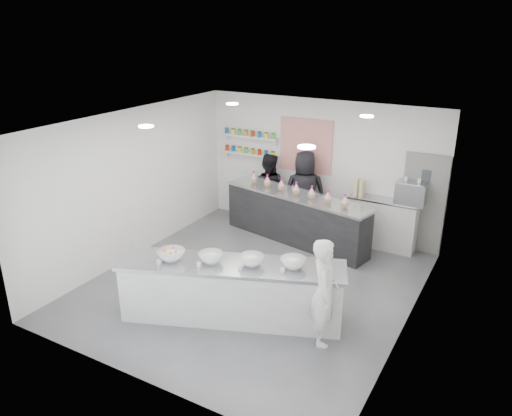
{
  "coord_description": "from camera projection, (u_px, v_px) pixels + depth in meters",
  "views": [
    {
      "loc": [
        4.03,
        -7.02,
        4.58
      ],
      "look_at": [
        -0.17,
        0.4,
        1.35
      ],
      "focal_mm": 35.0,
      "sensor_mm": 36.0,
      "label": 1
    }
  ],
  "objects": [
    {
      "name": "espresso_ledge",
      "position": [
        382.0,
        223.0,
        10.55
      ],
      "size": [
        1.45,
        0.46,
        1.07
      ],
      "primitive_type": "cube",
      "color": "beige",
      "rests_on": "floor"
    },
    {
      "name": "cookie_bags",
      "position": [
        296.0,
        188.0,
        10.57
      ],
      "size": [
        2.54,
        0.69,
        0.29
      ],
      "primitive_type": null,
      "rotation": [
        0.0,
        0.0,
        -0.21
      ],
      "color": "pink",
      "rests_on": "back_bar"
    },
    {
      "name": "downlight_3",
      "position": [
        367.0,
        116.0,
        8.79
      ],
      "size": [
        0.24,
        0.24,
        0.02
      ],
      "primitive_type": "cylinder",
      "color": "white",
      "rests_on": "ceiling"
    },
    {
      "name": "staff_left",
      "position": [
        268.0,
        191.0,
        11.5
      ],
      "size": [
        0.96,
        0.81,
        1.76
      ],
      "primitive_type": "imported",
      "rotation": [
        0.0,
        0.0,
        3.33
      ],
      "color": "black",
      "rests_on": "floor"
    },
    {
      "name": "pattern_panel",
      "position": [
        306.0,
        146.0,
        11.08
      ],
      "size": [
        1.25,
        0.03,
        1.2
      ],
      "primitive_type": "cube",
      "color": "red",
      "rests_on": "back_wall"
    },
    {
      "name": "sneeze_guard",
      "position": [
        287.0,
        192.0,
        10.36
      ],
      "size": [
        3.37,
        0.72,
        0.29
      ],
      "primitive_type": "cube",
      "rotation": [
        0.0,
        0.0,
        -0.21
      ],
      "color": "white",
      "rests_on": "back_bar"
    },
    {
      "name": "label_cards",
      "position": [
        203.0,
        272.0,
        7.52
      ],
      "size": [
        2.01,
        0.04,
        0.07
      ],
      "primitive_type": null,
      "color": "white",
      "rests_on": "prep_counter"
    },
    {
      "name": "back_bar",
      "position": [
        295.0,
        218.0,
        10.82
      ],
      "size": [
        3.54,
        1.34,
        1.08
      ],
      "primitive_type": "cube",
      "rotation": [
        0.0,
        0.0,
        -0.21
      ],
      "color": "black",
      "rests_on": "floor"
    },
    {
      "name": "jar_shelf_upper",
      "position": [
        250.0,
        136.0,
        11.64
      ],
      "size": [
        1.45,
        0.22,
        0.04
      ],
      "primitive_type": "cube",
      "color": "silver",
      "rests_on": "back_wall"
    },
    {
      "name": "floor",
      "position": [
        253.0,
        285.0,
        9.19
      ],
      "size": [
        6.0,
        6.0,
        0.0
      ],
      "primitive_type": "plane",
      "color": "#515156",
      "rests_on": "ground"
    },
    {
      "name": "right_wall",
      "position": [
        414.0,
        241.0,
        7.4
      ],
      "size": [
        0.0,
        6.0,
        6.0
      ],
      "primitive_type": "plane",
      "rotation": [
        1.57,
        0.0,
        -1.57
      ],
      "color": "white",
      "rests_on": "floor"
    },
    {
      "name": "espresso_machine",
      "position": [
        411.0,
        193.0,
        10.04
      ],
      "size": [
        0.59,
        0.41,
        0.45
      ],
      "primitive_type": "cube",
      "color": "#93969E",
      "rests_on": "espresso_ledge"
    },
    {
      "name": "downlight_1",
      "position": [
        307.0,
        147.0,
        6.68
      ],
      "size": [
        0.24,
        0.24,
        0.02
      ],
      "primitive_type": "cylinder",
      "color": "white",
      "rests_on": "ceiling"
    },
    {
      "name": "downlight_0",
      "position": [
        146.0,
        126.0,
        7.97
      ],
      "size": [
        0.24,
        0.24,
        0.02
      ],
      "primitive_type": "cylinder",
      "color": "white",
      "rests_on": "ceiling"
    },
    {
      "name": "preserve_jars",
      "position": [
        249.0,
        142.0,
        11.68
      ],
      "size": [
        1.45,
        0.1,
        0.56
      ],
      "primitive_type": null,
      "color": "red",
      "rests_on": "jar_shelf_lower"
    },
    {
      "name": "staff_right",
      "position": [
        304.0,
        193.0,
        11.05
      ],
      "size": [
        1.11,
        0.94,
        1.93
      ],
      "primitive_type": "imported",
      "rotation": [
        0.0,
        0.0,
        3.55
      ],
      "color": "black",
      "rests_on": "floor"
    },
    {
      "name": "cup_stacks",
      "position": [
        359.0,
        187.0,
        10.55
      ],
      "size": [
        0.24,
        0.24,
        0.35
      ],
      "primitive_type": null,
      "color": "#D1CC88",
      "rests_on": "espresso_ledge"
    },
    {
      "name": "jar_shelf_lower",
      "position": [
        250.0,
        154.0,
        11.79
      ],
      "size": [
        1.45,
        0.22,
        0.04
      ],
      "primitive_type": "cube",
      "color": "silver",
      "rests_on": "back_wall"
    },
    {
      "name": "back_door",
      "position": [
        423.0,
        204.0,
        10.18
      ],
      "size": [
        0.88,
        0.04,
        2.1
      ],
      "primitive_type": "cube",
      "color": "gray",
      "rests_on": "floor"
    },
    {
      "name": "left_wall",
      "position": [
        133.0,
        185.0,
        9.93
      ],
      "size": [
        0.0,
        6.0,
        6.0
      ],
      "primitive_type": "plane",
      "rotation": [
        1.57,
        0.0,
        1.57
      ],
      "color": "white",
      "rests_on": "floor"
    },
    {
      "name": "prep_bowls",
      "position": [
        231.0,
        259.0,
        7.81
      ],
      "size": [
        2.37,
        1.32,
        0.16
      ],
      "primitive_type": null,
      "rotation": [
        0.0,
        0.0,
        0.37
      ],
      "color": "white",
      "rests_on": "prep_counter"
    },
    {
      "name": "prep_counter",
      "position": [
        232.0,
        291.0,
        8.01
      ],
      "size": [
        3.65,
        2.08,
        0.98
      ],
      "primitive_type": "cube",
      "rotation": [
        0.0,
        0.0,
        0.37
      ],
      "color": "beige",
      "rests_on": "floor"
    },
    {
      "name": "downlight_2",
      "position": [
        232.0,
        104.0,
        10.08
      ],
      "size": [
        0.24,
        0.24,
        0.02
      ],
      "primitive_type": "cylinder",
      "color": "white",
      "rests_on": "ceiling"
    },
    {
      "name": "back_wall",
      "position": [
        320.0,
        167.0,
        11.1
      ],
      "size": [
        5.5,
        0.0,
        5.5
      ],
      "primitive_type": "plane",
      "rotation": [
        1.57,
        0.0,
        0.0
      ],
      "color": "white",
      "rests_on": "floor"
    },
    {
      "name": "woman_prep",
      "position": [
        324.0,
        292.0,
        7.3
      ],
      "size": [
        0.62,
        0.72,
        1.68
      ],
      "primitive_type": "imported",
      "rotation": [
        0.0,
        0.0,
        1.99
      ],
      "color": "white",
      "rests_on": "floor"
    },
    {
      "name": "ceiling",
      "position": [
        253.0,
        123.0,
        8.13
      ],
      "size": [
        6.0,
        6.0,
        0.0
      ],
      "primitive_type": "plane",
      "rotation": [
        3.14,
        0.0,
        0.0
      ],
      "color": "white",
      "rests_on": "floor"
    }
  ]
}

